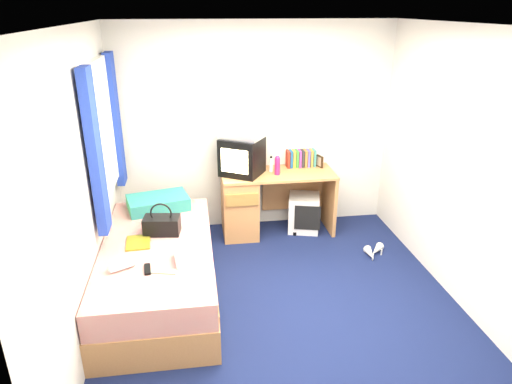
{
  "coord_description": "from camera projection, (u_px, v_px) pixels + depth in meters",
  "views": [
    {
      "loc": [
        -0.72,
        -3.43,
        2.53
      ],
      "look_at": [
        -0.14,
        0.7,
        0.82
      ],
      "focal_mm": 32.0,
      "sensor_mm": 36.0,
      "label": 1
    }
  ],
  "objects": [
    {
      "name": "ground",
      "position": [
        281.0,
        302.0,
        4.19
      ],
      "size": [
        3.4,
        3.4,
        0.0
      ],
      "primitive_type": "plane",
      "color": "#0C1438",
      "rests_on": "ground"
    },
    {
      "name": "room_shell",
      "position": [
        285.0,
        151.0,
        3.64
      ],
      "size": [
        3.4,
        3.4,
        3.4
      ],
      "color": "white",
      "rests_on": "ground"
    },
    {
      "name": "bed",
      "position": [
        159.0,
        270.0,
        4.21
      ],
      "size": [
        1.01,
        2.0,
        0.54
      ],
      "color": "#BA824D",
      "rests_on": "ground"
    },
    {
      "name": "pillow",
      "position": [
        158.0,
        203.0,
        4.8
      ],
      "size": [
        0.69,
        0.53,
        0.13
      ],
      "primitive_type": "cube",
      "rotation": [
        0.0,
        0.0,
        0.24
      ],
      "color": "#165493",
      "rests_on": "bed"
    },
    {
      "name": "desk",
      "position": [
        254.0,
        201.0,
        5.35
      ],
      "size": [
        1.3,
        0.55,
        0.75
      ],
      "color": "#BA824D",
      "rests_on": "ground"
    },
    {
      "name": "storage_cube",
      "position": [
        304.0,
        213.0,
        5.48
      ],
      "size": [
        0.43,
        0.43,
        0.44
      ],
      "primitive_type": "cube",
      "rotation": [
        0.0,
        0.0,
        -0.25
      ],
      "color": "silver",
      "rests_on": "ground"
    },
    {
      "name": "crt_tv",
      "position": [
        242.0,
        156.0,
        5.12
      ],
      "size": [
        0.57,
        0.56,
        0.42
      ],
      "rotation": [
        0.0,
        0.0,
        -0.54
      ],
      "color": "black",
      "rests_on": "desk"
    },
    {
      "name": "vcr",
      "position": [
        242.0,
        134.0,
        5.03
      ],
      "size": [
        0.55,
        0.5,
        0.08
      ],
      "primitive_type": "cube",
      "rotation": [
        0.0,
        0.0,
        -0.56
      ],
      "color": "silver",
      "rests_on": "crt_tv"
    },
    {
      "name": "book_row",
      "position": [
        301.0,
        158.0,
        5.41
      ],
      "size": [
        0.34,
        0.13,
        0.2
      ],
      "color": "maroon",
      "rests_on": "desk"
    },
    {
      "name": "picture_frame",
      "position": [
        320.0,
        161.0,
        5.4
      ],
      "size": [
        0.06,
        0.12,
        0.14
      ],
      "primitive_type": "cube",
      "rotation": [
        0.0,
        0.0,
        0.35
      ],
      "color": "black",
      "rests_on": "desk"
    },
    {
      "name": "pink_water_bottle",
      "position": [
        277.0,
        166.0,
        5.15
      ],
      "size": [
        0.07,
        0.07,
        0.2
      ],
      "primitive_type": "cylinder",
      "rotation": [
        0.0,
        0.0,
        0.08
      ],
      "color": "#CB1C58",
      "rests_on": "desk"
    },
    {
      "name": "aerosol_can",
      "position": [
        271.0,
        165.0,
        5.24
      ],
      "size": [
        0.06,
        0.06,
        0.16
      ],
      "primitive_type": "cylinder",
      "rotation": [
        0.0,
        0.0,
        -0.25
      ],
      "color": "silver",
      "rests_on": "desk"
    },
    {
      "name": "handbag",
      "position": [
        162.0,
        225.0,
        4.27
      ],
      "size": [
        0.35,
        0.23,
        0.31
      ],
      "rotation": [
        0.0,
        0.0,
        -0.13
      ],
      "color": "black",
      "rests_on": "bed"
    },
    {
      "name": "towel",
      "position": [
        191.0,
        256.0,
        3.82
      ],
      "size": [
        0.3,
        0.26,
        0.09
      ],
      "primitive_type": "cube",
      "rotation": [
        0.0,
        0.0,
        0.14
      ],
      "color": "silver",
      "rests_on": "bed"
    },
    {
      "name": "magazine",
      "position": [
        138.0,
        242.0,
        4.12
      ],
      "size": [
        0.23,
        0.29,
        0.01
      ],
      "primitive_type": "cube",
      "rotation": [
        0.0,
        0.0,
        0.06
      ],
      "color": "gold",
      "rests_on": "bed"
    },
    {
      "name": "water_bottle",
      "position": [
        121.0,
        266.0,
        3.7
      ],
      "size": [
        0.21,
        0.15,
        0.07
      ],
      "primitive_type": "cylinder",
      "rotation": [
        0.0,
        1.57,
        0.46
      ],
      "color": "silver",
      "rests_on": "bed"
    },
    {
      "name": "colour_swatch_fan",
      "position": [
        163.0,
        272.0,
        3.67
      ],
      "size": [
        0.23,
        0.11,
        0.01
      ],
      "primitive_type": "cube",
      "rotation": [
        0.0,
        0.0,
        -0.22
      ],
      "color": "gold",
      "rests_on": "bed"
    },
    {
      "name": "remote_control",
      "position": [
        147.0,
        269.0,
        3.69
      ],
      "size": [
        0.07,
        0.16,
        0.02
      ],
      "primitive_type": "cube",
      "rotation": [
        0.0,
        0.0,
        0.11
      ],
      "color": "black",
      "rests_on": "bed"
    },
    {
      "name": "window_assembly",
      "position": [
        104.0,
        133.0,
        4.28
      ],
      "size": [
        0.11,
        1.42,
        1.4
      ],
      "color": "silver",
      "rests_on": "room_shell"
    },
    {
      "name": "white_heels",
      "position": [
        373.0,
        252.0,
        4.97
      ],
      "size": [
        0.26,
        0.3,
        0.09
      ],
      "color": "silver",
      "rests_on": "ground"
    }
  ]
}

